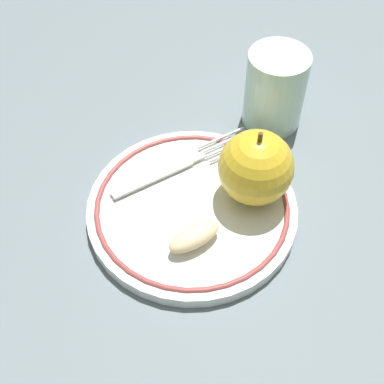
% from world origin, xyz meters
% --- Properties ---
extents(ground_plane, '(2.00, 2.00, 0.00)m').
position_xyz_m(ground_plane, '(0.00, 0.00, 0.00)').
color(ground_plane, slate).
extents(plate, '(0.22, 0.22, 0.02)m').
position_xyz_m(plate, '(0.01, -0.01, 0.01)').
color(plate, white).
rests_on(plate, ground_plane).
extents(apple_red_whole, '(0.08, 0.08, 0.09)m').
position_xyz_m(apple_red_whole, '(0.03, -0.07, 0.06)').
color(apple_red_whole, gold).
rests_on(apple_red_whole, plate).
extents(apple_slice_front, '(0.05, 0.06, 0.02)m').
position_xyz_m(apple_slice_front, '(-0.03, -0.01, 0.03)').
color(apple_slice_front, beige).
rests_on(apple_slice_front, plate).
extents(fork, '(0.11, 0.16, 0.00)m').
position_xyz_m(fork, '(0.07, 0.01, 0.02)').
color(fork, silver).
rests_on(fork, plate).
extents(drinking_glass, '(0.07, 0.07, 0.10)m').
position_xyz_m(drinking_glass, '(0.16, -0.10, 0.05)').
color(drinking_glass, silver).
rests_on(drinking_glass, ground_plane).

